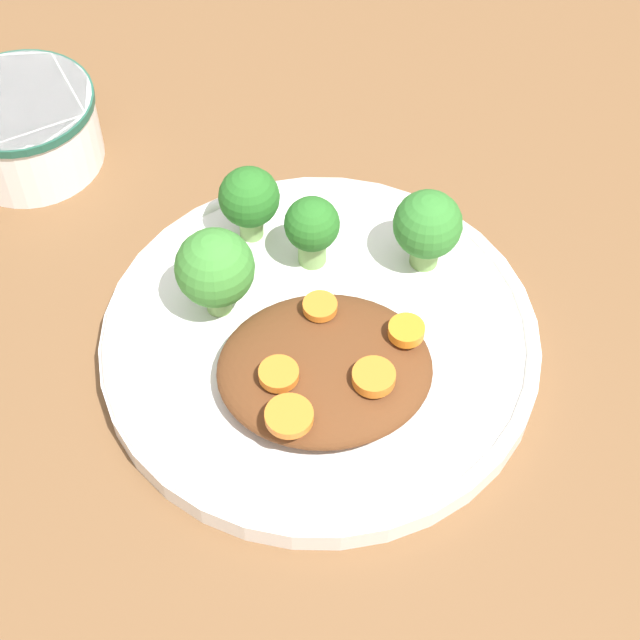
% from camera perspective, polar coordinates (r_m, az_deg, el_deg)
% --- Properties ---
extents(ground_plane, '(4.00, 4.00, 0.00)m').
position_cam_1_polar(ground_plane, '(0.64, 0.00, -1.64)').
color(ground_plane, brown).
extents(plate, '(0.26, 0.26, 0.02)m').
position_cam_1_polar(plate, '(0.63, 0.00, -1.10)').
color(plate, white).
rests_on(plate, ground_plane).
extents(dip_bowl, '(0.10, 0.10, 0.05)m').
position_cam_1_polar(dip_bowl, '(0.75, -15.46, 9.99)').
color(dip_bowl, white).
rests_on(dip_bowl, ground_plane).
extents(stew_mound, '(0.12, 0.10, 0.03)m').
position_cam_1_polar(stew_mound, '(0.60, 0.71, -2.58)').
color(stew_mound, '#5B3319').
rests_on(stew_mound, plate).
extents(broccoli_floret_0, '(0.04, 0.04, 0.05)m').
position_cam_1_polar(broccoli_floret_0, '(0.65, -3.79, 6.45)').
color(broccoli_floret_0, '#7FA85B').
rests_on(broccoli_floret_0, plate).
extents(broccoli_floret_1, '(0.04, 0.04, 0.06)m').
position_cam_1_polar(broccoli_floret_1, '(0.64, 5.76, 4.98)').
color(broccoli_floret_1, '#759E51').
rests_on(broccoli_floret_1, plate).
extents(broccoli_floret_2, '(0.03, 0.03, 0.05)m').
position_cam_1_polar(broccoli_floret_2, '(0.64, -0.16, 4.96)').
color(broccoli_floret_2, '#7FA85B').
rests_on(broccoli_floret_2, plate).
extents(broccoli_floret_3, '(0.05, 0.05, 0.06)m').
position_cam_1_polar(broccoli_floret_3, '(0.61, -5.62, 2.71)').
color(broccoli_floret_3, '#759E51').
rests_on(broccoli_floret_3, plate).
extents(carrot_slice_0, '(0.02, 0.02, 0.01)m').
position_cam_1_polar(carrot_slice_0, '(0.58, 2.88, -3.05)').
color(carrot_slice_0, orange).
rests_on(carrot_slice_0, stew_mound).
extents(carrot_slice_1, '(0.02, 0.02, 0.01)m').
position_cam_1_polar(carrot_slice_1, '(0.58, -2.22, -2.89)').
color(carrot_slice_1, orange).
rests_on(carrot_slice_1, stew_mound).
extents(carrot_slice_2, '(0.03, 0.03, 0.01)m').
position_cam_1_polar(carrot_slice_2, '(0.56, -1.66, -5.14)').
color(carrot_slice_2, orange).
rests_on(carrot_slice_2, stew_mound).
extents(carrot_slice_3, '(0.02, 0.02, 0.01)m').
position_cam_1_polar(carrot_slice_3, '(0.60, 4.63, -0.56)').
color(carrot_slice_3, orange).
rests_on(carrot_slice_3, stew_mound).
extents(carrot_slice_4, '(0.02, 0.02, 0.01)m').
position_cam_1_polar(carrot_slice_4, '(0.60, 0.03, 0.51)').
color(carrot_slice_4, orange).
rests_on(carrot_slice_4, stew_mound).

